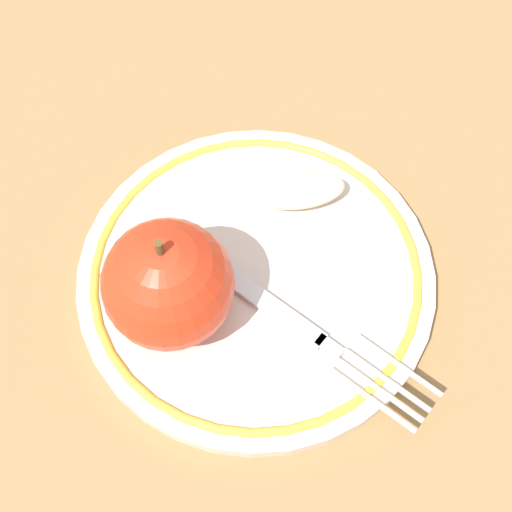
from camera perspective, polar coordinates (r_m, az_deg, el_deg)
ground_plane at (r=0.49m, az=2.98°, el=-2.03°), size 2.00×2.00×0.00m
plate at (r=0.48m, az=-0.00°, el=-1.54°), size 0.24×0.24×0.01m
apple_red_whole at (r=0.43m, az=-7.03°, el=-2.27°), size 0.08×0.08×0.09m
apple_slice_front at (r=0.49m, az=3.65°, el=5.22°), size 0.07×0.06×0.02m
fork at (r=0.46m, az=3.53°, el=-5.57°), size 0.04×0.18×0.00m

